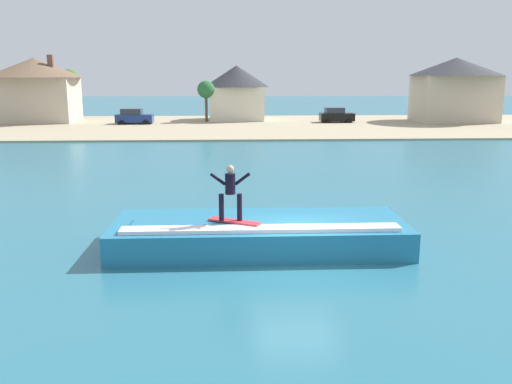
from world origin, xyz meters
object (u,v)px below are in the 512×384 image
object	(u,v)px
house_gabled_white	(455,85)
tree_short_bushy	(70,81)
car_far_shore	(336,115)
house_small_cottage	(237,90)
surfer	(230,190)
wave_crest	(259,234)
house_with_chimney	(36,85)
surfboard	(235,221)
tree_tall_bare	(206,90)
car_near_shore	(134,117)

from	to	relation	value
house_gabled_white	tree_short_bushy	distance (m)	45.66
car_far_shore	house_small_cottage	size ratio (longest dim) A/B	0.49
house_gabled_white	surfer	bearing A→B (deg)	-119.34
wave_crest	car_far_shore	size ratio (longest dim) A/B	2.43
house_with_chimney	house_gabled_white	world-z (taller)	house_with_chimney
house_small_cottage	tree_short_bushy	world-z (taller)	house_small_cottage
surfboard	house_gabled_white	bearing A→B (deg)	60.78
surfer	car_far_shore	bearing A→B (deg)	75.10
surfboard	tree_tall_bare	world-z (taller)	tree_tall_bare
surfer	tree_short_bushy	size ratio (longest dim) A/B	0.28
surfboard	car_near_shore	distance (m)	46.54
car_far_shore	tree_tall_bare	bearing A→B (deg)	174.72
car_near_shore	surfer	bearing A→B (deg)	-76.58
wave_crest	car_near_shore	world-z (taller)	car_near_shore
house_with_chimney	tree_short_bushy	xyz separation A→B (m)	(3.14, 2.59, 0.36)
tree_tall_bare	tree_short_bushy	size ratio (longest dim) A/B	0.79
wave_crest	surfer	size ratio (longest dim) A/B	5.38
car_far_shore	house_with_chimney	xyz separation A→B (m)	(-34.68, 2.12, 3.49)
car_far_shore	tree_short_bushy	world-z (taller)	tree_short_bushy
wave_crest	car_near_shore	distance (m)	46.23
house_small_cottage	house_gabled_white	bearing A→B (deg)	-8.34
surfer	house_gabled_white	size ratio (longest dim) A/B	0.16
house_small_cottage	tree_short_bushy	size ratio (longest dim) A/B	1.28
surfboard	house_with_chimney	xyz separation A→B (m)	(-22.53, 48.31, 3.37)
tree_short_bushy	tree_tall_bare	bearing A→B (deg)	-11.36
house_gabled_white	house_with_chimney	bearing A→B (deg)	178.03
car_near_shore	tree_short_bushy	xyz separation A→B (m)	(-8.46, 5.65, 3.85)
surfer	house_small_cottage	distance (m)	50.38
house_with_chimney	house_small_cottage	world-z (taller)	house_with_chimney
house_small_cottage	tree_tall_bare	bearing A→B (deg)	-142.20
house_with_chimney	house_small_cottage	distance (m)	23.31
house_with_chimney	house_small_cottage	size ratio (longest dim) A/B	1.36
surfboard	tree_short_bushy	size ratio (longest dim) A/B	0.27
tree_short_bushy	wave_crest	bearing A→B (deg)	-68.17
house_gabled_white	car_far_shore	bearing A→B (deg)	-178.16
surfer	wave_crest	bearing A→B (deg)	28.70
wave_crest	house_with_chimney	xyz separation A→B (m)	(-23.32, 47.79, 3.95)
surfer	car_far_shore	distance (m)	47.80
house_gabled_white	surfboard	bearing A→B (deg)	-119.22
surfboard	surfer	bearing A→B (deg)	173.92
car_far_shore	tree_tall_bare	distance (m)	15.39
house_with_chimney	tree_tall_bare	size ratio (longest dim) A/B	2.21
house_with_chimney	wave_crest	bearing A→B (deg)	-63.99
surfer	tree_tall_bare	size ratio (longest dim) A/B	0.36
car_near_shore	house_gabled_white	bearing A→B (deg)	2.16
car_far_shore	tree_tall_bare	world-z (taller)	tree_tall_bare
car_far_shore	car_near_shore	bearing A→B (deg)	-177.65
wave_crest	house_with_chimney	bearing A→B (deg)	116.01
car_near_shore	tree_tall_bare	distance (m)	8.83
wave_crest	tree_tall_bare	world-z (taller)	tree_tall_bare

